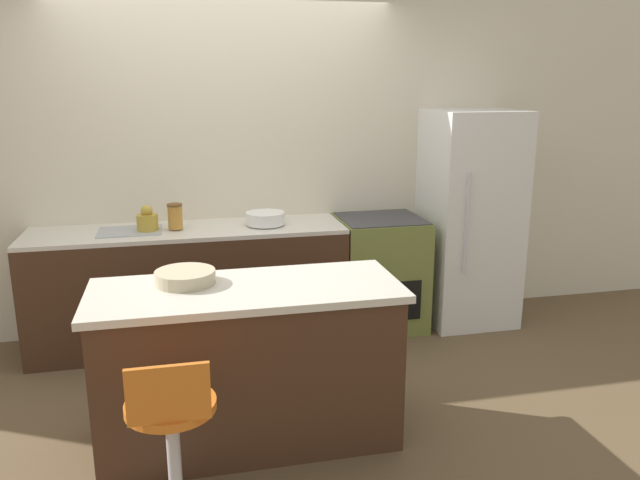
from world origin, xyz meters
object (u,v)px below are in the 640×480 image
(oven_range, at_px, (380,273))
(mixing_bowl, at_px, (265,218))
(kettle, at_px, (147,220))
(stool_chair, at_px, (173,441))
(refrigerator, at_px, (469,218))

(oven_range, relative_size, mixing_bowl, 3.10)
(kettle, bearing_deg, stool_chair, -85.89)
(refrigerator, height_order, kettle, refrigerator)
(oven_range, distance_m, mixing_bowl, 1.03)
(oven_range, height_order, stool_chair, oven_range)
(oven_range, height_order, mixing_bowl, mixing_bowl)
(refrigerator, height_order, stool_chair, refrigerator)
(oven_range, bearing_deg, mixing_bowl, -179.01)
(oven_range, distance_m, kettle, 1.82)
(kettle, bearing_deg, mixing_bowl, 0.00)
(refrigerator, relative_size, mixing_bowl, 5.95)
(refrigerator, xyz_separation_m, kettle, (-2.49, 0.00, 0.11))
(refrigerator, height_order, mixing_bowl, refrigerator)
(oven_range, xyz_separation_m, stool_chair, (-1.60, -2.04, -0.02))
(refrigerator, relative_size, stool_chair, 2.03)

